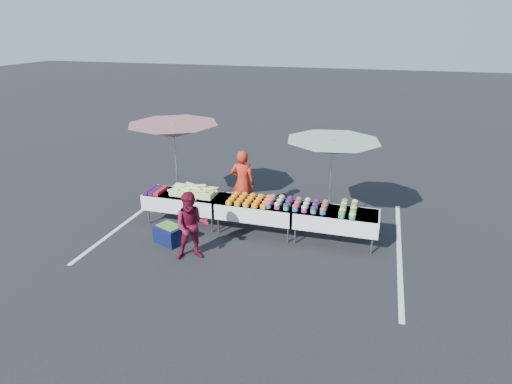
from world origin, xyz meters
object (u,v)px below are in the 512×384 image
(table_center, at_px, (256,209))
(customer, at_px, (192,226))
(table_right, at_px, (335,218))
(umbrella_right, at_px, (333,148))
(table_left, at_px, (184,200))
(vendor, at_px, (243,183))
(umbrella_left, at_px, (174,131))
(storage_bin, at_px, (170,234))

(table_center, bearing_deg, customer, -121.40)
(table_right, bearing_deg, umbrella_right, 108.94)
(table_left, relative_size, umbrella_right, 0.73)
(table_left, distance_m, vendor, 1.50)
(table_center, xyz_separation_m, umbrella_left, (-2.30, 0.68, 1.50))
(table_center, relative_size, table_right, 1.00)
(table_right, xyz_separation_m, customer, (-2.72, -1.50, 0.14))
(table_left, xyz_separation_m, table_right, (3.60, 0.00, 0.00))
(vendor, bearing_deg, umbrella_right, 171.07)
(umbrella_right, bearing_deg, storage_bin, -152.61)
(customer, bearing_deg, storage_bin, 124.57)
(customer, height_order, umbrella_left, umbrella_left)
(table_right, relative_size, umbrella_right, 0.73)
(vendor, bearing_deg, table_left, 32.70)
(table_center, relative_size, umbrella_left, 0.75)
(table_left, xyz_separation_m, umbrella_right, (3.37, 0.67, 1.39))
(vendor, height_order, storage_bin, vendor)
(umbrella_right, distance_m, storage_bin, 4.07)
(table_center, bearing_deg, umbrella_right, 22.94)
(customer, bearing_deg, vendor, 58.72)
(table_left, relative_size, table_right, 1.00)
(table_right, relative_size, customer, 1.28)
(table_center, distance_m, table_right, 1.80)
(table_center, distance_m, storage_bin, 2.01)
(table_right, xyz_separation_m, storage_bin, (-3.49, -1.02, -0.37))
(table_center, height_order, umbrella_right, umbrella_right)
(umbrella_left, height_order, umbrella_right, umbrella_left)
(customer, bearing_deg, table_left, 96.71)
(vendor, bearing_deg, umbrella_left, 3.12)
(table_right, xyz_separation_m, umbrella_left, (-4.10, 0.68, 1.50))
(table_left, bearing_deg, table_right, 0.00)
(customer, bearing_deg, table_center, 34.78)
(table_left, distance_m, table_center, 1.80)
(table_left, relative_size, umbrella_left, 0.75)
(table_right, relative_size, storage_bin, 2.50)
(table_right, xyz_separation_m, umbrella_right, (-0.23, 0.67, 1.39))
(umbrella_right, bearing_deg, table_right, -71.06)
(table_left, distance_m, customer, 1.75)
(table_center, height_order, storage_bin, table_center)
(table_right, distance_m, storage_bin, 3.66)
(vendor, relative_size, umbrella_right, 0.66)
(umbrella_right, height_order, storage_bin, umbrella_right)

